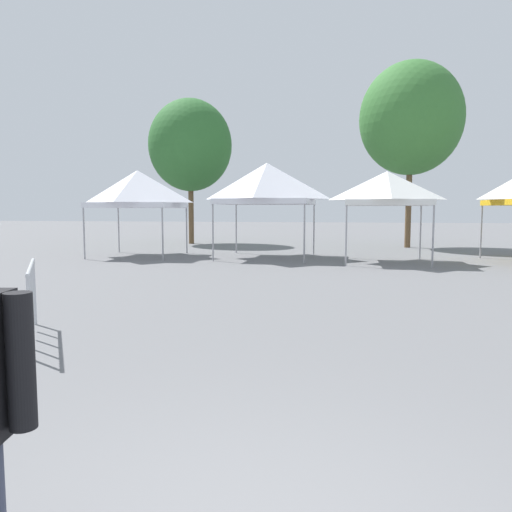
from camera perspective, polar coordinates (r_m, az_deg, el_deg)
The scene contains 6 objects.
canopy_tent_far_right at distance 20.01m, azimuth -13.62°, elevation 7.58°, with size 3.29×3.29×3.39m.
canopy_tent_behind_center at distance 18.86m, azimuth 1.27°, elevation 8.41°, with size 3.59×3.59×3.62m.
canopy_tent_center at distance 17.71m, azimuth 14.99°, elevation 7.60°, with size 2.87×2.87×3.17m.
tree_behind_tents_right at distance 27.08m, azimuth -7.66°, elevation 12.65°, with size 4.45×4.45×7.73m.
tree_behind_tents_left at distance 25.39m, azimuth 17.61°, elevation 15.00°, with size 4.87×4.87×8.87m.
crowd_barrier_by_lift at distance 7.61m, azimuth -24.70°, elevation -3.35°, with size 1.18×1.79×1.08m.
Camera 1 is at (0.52, -2.18, 1.85)m, focal length 34.33 mm.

